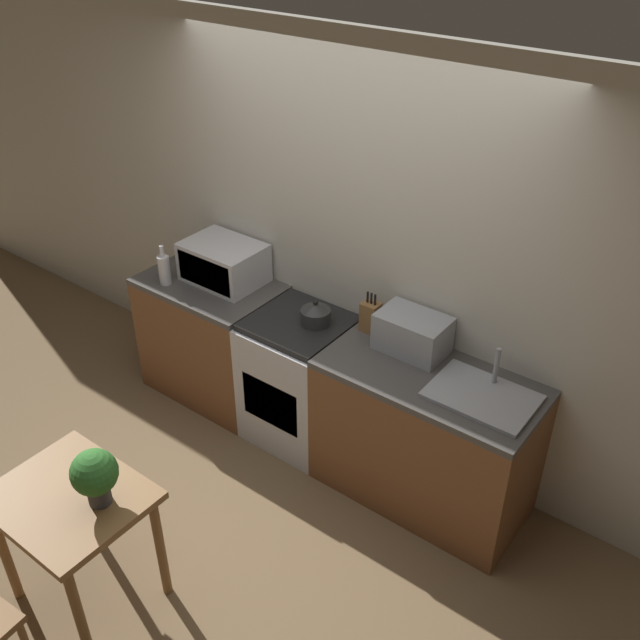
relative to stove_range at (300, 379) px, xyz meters
name	(u,v)px	position (x,y,z in m)	size (l,w,h in m)	color
ground_plane	(228,520)	(0.15, -0.89, -0.45)	(16.00, 16.00, 0.00)	brown
wall_back	(352,250)	(0.15, 0.34, 0.85)	(10.00, 0.06, 2.60)	beige
counter_left_run	(214,337)	(-0.79, 0.00, 0.00)	(0.96, 0.62, 0.90)	brown
counter_right_run	(424,437)	(0.94, 0.00, 0.00)	(1.26, 0.62, 0.90)	brown
stove_range	(300,379)	(0.00, 0.00, 0.00)	(0.61, 0.62, 0.90)	silver
kettle	(316,313)	(0.10, 0.05, 0.52)	(0.19, 0.19, 0.17)	#2D2D2D
microwave	(223,263)	(-0.72, 0.10, 0.59)	(0.53, 0.38, 0.27)	silver
bottle	(164,269)	(-1.01, -0.18, 0.56)	(0.08, 0.08, 0.28)	silver
knife_block	(371,316)	(0.41, 0.18, 0.55)	(0.11, 0.09, 0.26)	brown
toaster_oven	(412,333)	(0.72, 0.15, 0.57)	(0.41, 0.27, 0.23)	#999BA0
sink_basin	(483,395)	(1.25, 0.01, 0.47)	(0.56, 0.39, 0.24)	#999BA0
dining_table	(73,513)	(-0.08, -1.69, 0.17)	(0.74, 0.62, 0.74)	brown
potted_plant	(95,474)	(0.08, -1.62, 0.47)	(0.22, 0.22, 0.30)	#424247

